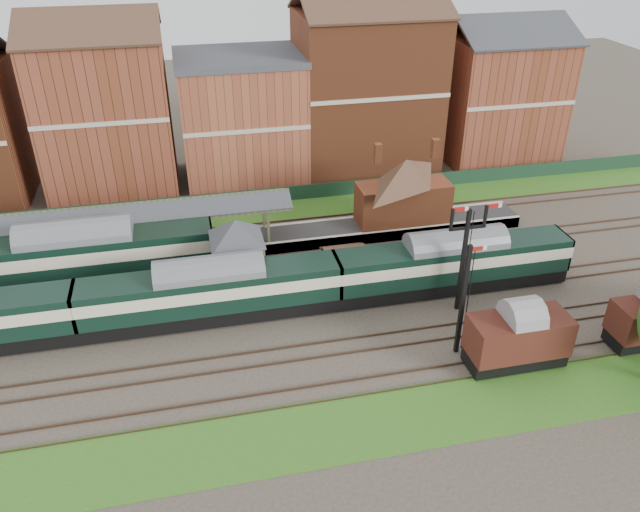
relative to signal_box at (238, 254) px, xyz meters
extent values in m
plane|color=#473D33|center=(3.00, -3.25, -3.19)|extent=(160.00, 160.00, 0.00)
cube|color=#2D6619|center=(3.00, 12.75, -3.16)|extent=(90.00, 4.50, 0.06)
cube|color=#2D6619|center=(3.00, -15.25, -3.16)|extent=(90.00, 5.00, 0.06)
cube|color=#193823|center=(3.00, 14.75, -2.44)|extent=(90.00, 0.12, 1.50)
cube|color=#2D2D2D|center=(-2.00, 6.50, -2.69)|extent=(55.00, 3.40, 1.00)
cube|color=#5B7352|center=(0.00, 0.00, -1.99)|extent=(3.40, 3.20, 2.40)
cube|color=#42492D|center=(0.00, 0.00, 0.21)|extent=(3.60, 3.40, 2.00)
pyramid|color=#383A3F|center=(0.00, 0.00, 2.01)|extent=(5.40, 5.40, 1.60)
cube|color=brown|center=(8.00, 0.00, -2.09)|extent=(3.00, 2.40, 2.20)
cube|color=#4C3323|center=(8.00, -0.65, -0.64)|extent=(3.20, 1.34, 0.79)
cube|color=#4C3323|center=(8.00, 0.65, -0.64)|extent=(3.20, 1.34, 0.79)
cube|color=brown|center=(15.00, 6.50, -0.44)|extent=(8.00, 3.00, 3.50)
pyramid|color=#4C3323|center=(15.00, 6.50, 2.41)|extent=(8.10, 8.10, 2.20)
cube|color=brown|center=(12.50, 6.50, 2.91)|extent=(0.60, 0.60, 1.60)
cube|color=brown|center=(17.50, 6.50, 2.91)|extent=(0.60, 0.60, 1.60)
cube|color=#42492D|center=(3.00, 7.80, -0.49)|extent=(0.22, 0.22, 3.40)
cube|color=#383A3F|center=(-8.00, 5.55, 1.41)|extent=(26.00, 1.99, 0.90)
cube|color=#383A3F|center=(-8.00, 7.45, 1.41)|extent=(26.00, 1.99, 0.90)
cube|color=#42492D|center=(-8.00, 6.50, 1.79)|extent=(26.00, 0.20, 0.20)
cube|color=black|center=(15.00, -5.75, 0.81)|extent=(0.25, 0.25, 8.00)
cube|color=black|center=(15.00, -5.75, 3.41)|extent=(2.60, 0.18, 0.18)
cube|color=#B2140F|center=(14.35, -5.75, 4.86)|extent=(1.10, 0.08, 0.25)
cube|color=#B2140F|center=(16.75, -5.75, 4.86)|extent=(1.10, 0.08, 0.25)
cube|color=black|center=(13.00, -10.25, 0.81)|extent=(0.25, 0.25, 8.00)
cube|color=#B2140F|center=(13.55, -10.25, 4.51)|extent=(1.10, 0.08, 0.25)
cube|color=brown|center=(-10.00, 21.75, 4.31)|extent=(12.00, 10.00, 15.00)
cube|color=#9E5133|center=(3.00, 21.75, 2.81)|extent=(12.00, 10.00, 12.00)
cube|color=brown|center=(16.00, 21.75, 4.81)|extent=(14.00, 10.00, 16.00)
cube|color=brown|center=(31.00, 21.75, 3.31)|extent=(12.00, 10.00, 13.00)
cube|color=black|center=(-2.21, -3.25, -2.49)|extent=(17.77, 2.49, 1.09)
cube|color=black|center=(-2.21, -3.25, -0.66)|extent=(17.77, 2.76, 2.57)
cube|color=beige|center=(-2.21, -3.25, -0.35)|extent=(17.79, 2.80, 0.89)
cube|color=slate|center=(-2.21, -3.25, 0.77)|extent=(17.77, 2.76, 0.59)
cube|color=black|center=(15.56, -3.25, -2.49)|extent=(17.77, 2.49, 1.09)
cube|color=black|center=(15.56, -3.25, -0.66)|extent=(17.77, 2.76, 2.57)
cube|color=beige|center=(15.56, -3.25, -0.35)|extent=(17.79, 2.80, 0.89)
cube|color=slate|center=(15.56, -3.25, 0.77)|extent=(17.77, 2.76, 0.59)
cube|color=black|center=(-11.44, 3.25, -2.43)|extent=(19.72, 2.76, 1.21)
cube|color=black|center=(-11.44, 3.25, -0.40)|extent=(19.72, 3.07, 2.85)
cube|color=beige|center=(-11.44, 3.25, -0.06)|extent=(19.74, 3.11, 0.99)
cube|color=slate|center=(-11.44, 3.25, 1.19)|extent=(19.72, 3.07, 0.66)
cube|color=black|center=(16.04, -12.25, -2.57)|extent=(6.22, 2.29, 0.93)
cube|color=#471E14|center=(16.04, -12.25, -0.86)|extent=(6.22, 2.69, 2.49)
cube|color=gray|center=(16.04, -12.25, 0.51)|extent=(6.22, 2.69, 0.46)
camera|label=1|loc=(-2.75, -39.59, 22.98)|focal=35.00mm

